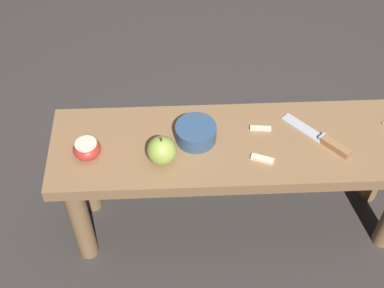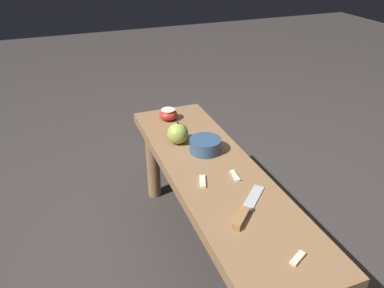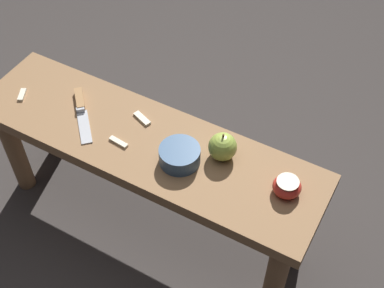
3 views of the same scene
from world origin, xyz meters
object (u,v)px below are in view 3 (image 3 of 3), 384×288
object	(u,v)px
wooden_bench	(146,158)
apple_cut	(287,186)
knife	(81,107)
apple_whole	(223,147)
bowl	(180,155)

from	to	relation	value
wooden_bench	apple_cut	xyz separation A→B (m)	(0.43, 0.03, 0.11)
wooden_bench	knife	distance (m)	0.25
wooden_bench	apple_whole	distance (m)	0.26
apple_cut	bowl	distance (m)	0.30
apple_cut	bowl	size ratio (longest dim) A/B	0.67
wooden_bench	knife	xyz separation A→B (m)	(-0.23, 0.01, 0.09)
apple_whole	bowl	xyz separation A→B (m)	(-0.10, -0.07, -0.02)
knife	wooden_bench	bearing A→B (deg)	43.95
knife	apple_cut	size ratio (longest dim) A/B	2.35
knife	apple_whole	world-z (taller)	apple_whole
knife	bowl	distance (m)	0.37
apple_whole	bowl	distance (m)	0.12
wooden_bench	knife	size ratio (longest dim) A/B	6.00
knife	apple_whole	size ratio (longest dim) A/B	1.99
apple_cut	bowl	world-z (taller)	bowl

